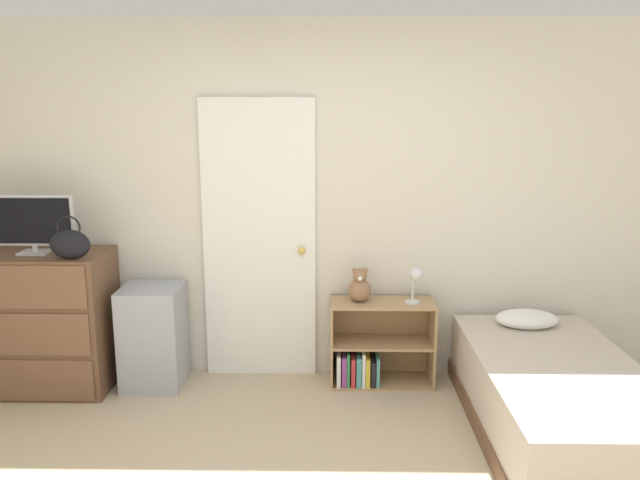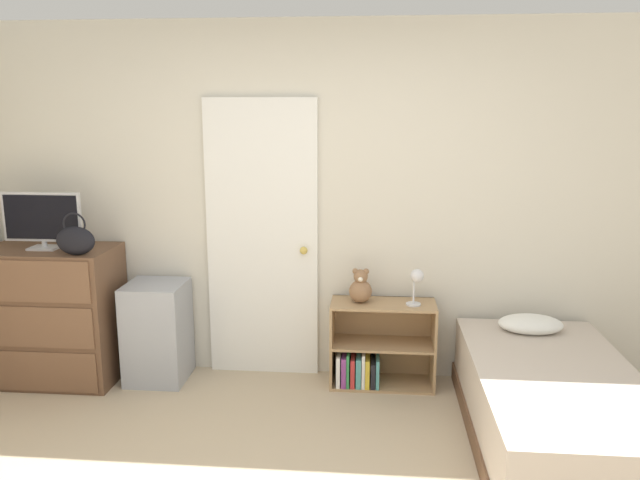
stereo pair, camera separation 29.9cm
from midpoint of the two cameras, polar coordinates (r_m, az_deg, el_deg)
wall_back at (r=4.48m, az=1.58°, el=3.33°), size 10.00×0.06×2.55m
door_closed at (r=4.51m, az=-3.41°, el=-0.03°), size 0.81×0.09×2.02m
dresser at (r=4.85m, az=-21.59°, el=-6.38°), size 0.91×0.54×0.98m
tv at (r=4.68m, az=-22.42°, el=1.74°), size 0.56×0.16×0.40m
handbag at (r=4.42m, az=-19.68°, el=-0.01°), size 0.27×0.10×0.29m
storage_bin at (r=4.67m, az=-12.86°, el=-8.20°), size 0.41×0.42×0.72m
bookshelf at (r=4.55m, az=6.84°, el=-10.15°), size 0.74×0.32×0.61m
teddy_bear at (r=4.39m, az=5.69°, el=-4.39°), size 0.16×0.16×0.25m
desk_lamp at (r=4.35m, az=10.78°, el=-3.63°), size 0.12×0.11×0.26m
bed at (r=4.05m, az=22.67°, el=-14.01°), size 0.95×1.83×0.58m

